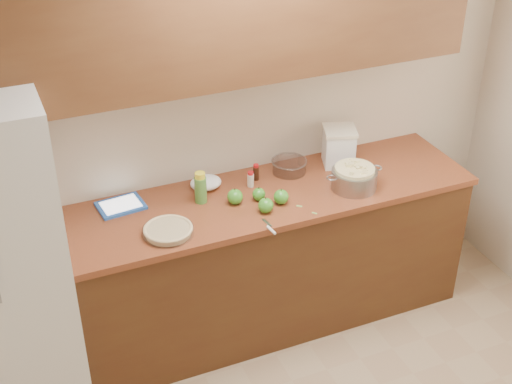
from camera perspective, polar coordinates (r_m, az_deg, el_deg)
name	(u,v)px	position (r m, az deg, el deg)	size (l,w,h in m)	color
room_shell	(402,299)	(2.80, 11.64, -8.38)	(3.60, 3.60, 3.60)	tan
counter_run	(253,261)	(4.33, -0.22, -5.54)	(2.64, 0.68, 0.92)	#492C14
upper_cabinets	(241,12)	(3.78, -1.20, 14.21)	(2.60, 0.34, 0.70)	#59351B
pie	(168,231)	(3.78, -7.04, -3.08)	(0.27, 0.27, 0.04)	silver
colander	(354,178)	(4.17, 7.85, 1.12)	(0.36, 0.27, 0.13)	gray
flour_canister	(339,146)	(4.38, 6.64, 3.66)	(0.25, 0.25, 0.24)	white
tablet	(121,206)	(4.05, -10.77, -1.08)	(0.27, 0.22, 0.02)	#2559B4
paring_knife	(271,229)	(3.79, 1.18, -2.97)	(0.04, 0.16, 0.02)	gray
lemon_bottle	(201,188)	(4.00, -4.46, 0.32)	(0.07, 0.07, 0.19)	#4C8C38
cinnamon_shaker	(251,179)	(4.15, -0.43, 1.02)	(0.04, 0.04, 0.10)	beige
vanilla_bottle	(256,172)	(4.22, 0.00, 1.59)	(0.04, 0.04, 0.10)	black
mixing_bowl	(289,166)	(4.30, 2.67, 2.13)	(0.22, 0.22, 0.08)	silver
paper_towel	(206,183)	(4.14, -4.04, 0.74)	(0.18, 0.15, 0.08)	white
apple_left	(235,197)	(3.99, -1.69, -0.38)	(0.09, 0.09, 0.10)	#3C9126
apple_center	(259,194)	(4.03, 0.23, -0.18)	(0.07, 0.07, 0.09)	#3C9126
apple_front	(266,205)	(3.92, 0.78, -1.08)	(0.09, 0.09, 0.10)	#3C9126
apple_extra	(281,197)	(3.99, 2.02, -0.39)	(0.09, 0.09, 0.10)	#3C9126
peel_a	(299,206)	(3.99, 3.48, -1.13)	(0.03, 0.01, 0.00)	#8BB457
peel_b	(314,213)	(3.94, 4.70, -1.70)	(0.03, 0.01, 0.00)	#8BB457
peel_c	(285,195)	(4.09, 2.33, -0.25)	(0.04, 0.02, 0.00)	#8BB457
peel_d	(275,198)	(4.06, 1.57, -0.49)	(0.05, 0.02, 0.00)	#8BB457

